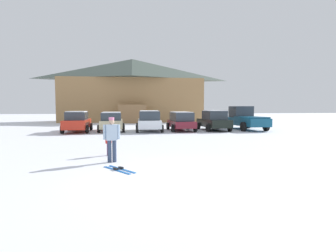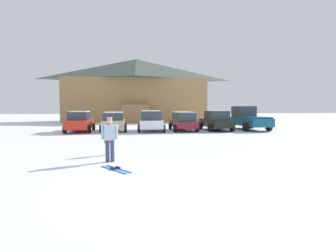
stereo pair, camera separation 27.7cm
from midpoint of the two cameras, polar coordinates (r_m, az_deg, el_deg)
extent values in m
plane|color=silver|center=(7.53, 2.63, -11.56)|extent=(160.00, 160.00, 0.00)
cube|color=#9B7447|center=(38.99, -7.93, 5.48)|extent=(19.84, 7.46, 6.06)
pyramid|color=#435048|center=(39.37, -7.99, 12.09)|extent=(20.46, 8.07, 3.00)
cube|color=olive|center=(34.58, -8.01, 2.63)|extent=(3.64, 1.88, 2.40)
cube|color=red|center=(23.15, -19.42, 0.45)|extent=(1.91, 4.67, 0.70)
cube|color=#2D3842|center=(22.90, -19.55, 2.10)|extent=(1.62, 2.45, 0.64)
cube|color=white|center=(22.89, -19.57, 2.97)|extent=(1.51, 2.33, 0.06)
cylinder|color=black|center=(24.74, -21.04, -0.18)|extent=(0.24, 0.65, 0.64)
cylinder|color=black|center=(24.47, -16.72, -0.13)|extent=(0.24, 0.65, 0.64)
cylinder|color=black|center=(21.95, -22.40, -0.72)|extent=(0.24, 0.65, 0.64)
cylinder|color=black|center=(21.64, -17.53, -0.67)|extent=(0.24, 0.65, 0.64)
cube|color=#BCB189|center=(22.94, -12.49, 0.50)|extent=(1.94, 4.22, 0.65)
cube|color=#2D3842|center=(22.82, -12.52, 2.07)|extent=(1.69, 3.22, 0.62)
cube|color=white|center=(22.81, -12.54, 2.92)|extent=(1.58, 3.06, 0.06)
cylinder|color=black|center=(24.30, -14.65, -0.11)|extent=(0.24, 0.65, 0.64)
cylinder|color=black|center=(24.23, -10.05, -0.06)|extent=(0.24, 0.65, 0.64)
cylinder|color=black|center=(21.73, -15.18, -0.60)|extent=(0.24, 0.65, 0.64)
cylinder|color=black|center=(21.65, -10.04, -0.54)|extent=(0.24, 0.65, 0.64)
cube|color=white|center=(22.43, -4.49, 0.53)|extent=(2.03, 4.27, 0.67)
cube|color=#2D3842|center=(22.31, -4.49, 2.30)|extent=(1.76, 3.25, 0.72)
cube|color=white|center=(22.31, -4.49, 3.30)|extent=(1.65, 3.09, 0.06)
cylinder|color=black|center=(23.74, -6.99, -0.11)|extent=(0.24, 0.65, 0.64)
cylinder|color=black|center=(23.80, -2.16, -0.07)|extent=(0.24, 0.65, 0.64)
cylinder|color=black|center=(21.15, -7.10, -0.62)|extent=(0.24, 0.65, 0.64)
cylinder|color=black|center=(21.21, -1.67, -0.57)|extent=(0.24, 0.65, 0.64)
cube|color=maroon|center=(23.03, 2.49, 0.48)|extent=(1.81, 4.31, 0.56)
cube|color=#2D3842|center=(22.92, 2.54, 2.06)|extent=(1.59, 3.28, 0.72)
cube|color=white|center=(22.91, 2.54, 3.04)|extent=(1.48, 3.12, 0.06)
cylinder|color=black|center=(24.19, -0.34, 0.00)|extent=(0.23, 0.64, 0.64)
cylinder|color=black|center=(24.55, 4.03, 0.05)|extent=(0.23, 0.64, 0.64)
cylinder|color=black|center=(21.57, 0.74, -0.49)|extent=(0.23, 0.64, 0.64)
cylinder|color=black|center=(21.97, 5.61, -0.43)|extent=(0.23, 0.64, 0.64)
cube|color=black|center=(23.70, 9.53, 0.65)|extent=(1.98, 4.42, 0.66)
cube|color=#2D3842|center=(23.46, 9.73, 2.34)|extent=(1.68, 2.33, 0.75)
cube|color=white|center=(23.45, 9.74, 3.33)|extent=(1.57, 2.21, 0.06)
cylinder|color=black|center=(24.68, 6.32, 0.05)|extent=(0.25, 0.65, 0.64)
cylinder|color=black|center=(25.32, 10.53, 0.11)|extent=(0.25, 0.65, 0.64)
cylinder|color=black|center=(22.13, 8.36, -0.42)|extent=(0.25, 0.65, 0.64)
cylinder|color=black|center=(22.83, 12.98, -0.35)|extent=(0.25, 0.65, 0.64)
cube|color=navy|center=(25.06, 16.33, 0.96)|extent=(2.18, 5.39, 0.70)
cube|color=#2D3842|center=(25.98, 15.29, 3.01)|extent=(1.87, 1.78, 1.05)
cube|color=navy|center=(24.22, 17.35, 1.81)|extent=(2.08, 3.00, 0.12)
cylinder|color=black|center=(26.06, 12.63, 0.37)|extent=(0.30, 0.81, 0.80)
cylinder|color=black|center=(26.98, 16.78, 0.41)|extent=(0.30, 0.81, 0.80)
cylinder|color=black|center=(23.18, 15.77, -0.13)|extent=(0.30, 0.81, 0.80)
cylinder|color=black|center=(24.21, 20.28, -0.06)|extent=(0.30, 0.81, 0.80)
cylinder|color=#313E5A|center=(10.01, -12.37, -5.34)|extent=(0.15, 0.15, 0.82)
cylinder|color=#313E5A|center=(10.00, -13.41, -5.36)|extent=(0.15, 0.15, 0.82)
cube|color=#A5BDD6|center=(9.91, -12.95, -1.36)|extent=(0.42, 0.28, 0.58)
cylinder|color=#A5BDD6|center=(9.92, -11.48, -1.25)|extent=(0.11, 0.11, 0.55)
cylinder|color=#A5BDD6|center=(9.91, -14.43, -1.30)|extent=(0.11, 0.11, 0.55)
sphere|color=tan|center=(9.89, -12.99, 0.92)|extent=(0.21, 0.21, 0.21)
cylinder|color=pink|center=(9.88, -13.00, 1.57)|extent=(0.20, 0.20, 0.10)
cylinder|color=#773653|center=(11.38, -13.63, -5.01)|extent=(0.09, 0.09, 0.51)
cylinder|color=#773653|center=(11.47, -13.32, -4.93)|extent=(0.09, 0.09, 0.51)
cube|color=red|center=(11.37, -13.51, -2.78)|extent=(0.25, 0.29, 0.36)
cylinder|color=red|center=(11.23, -13.95, -2.82)|extent=(0.07, 0.07, 0.35)
cylinder|color=red|center=(11.50, -13.08, -2.65)|extent=(0.07, 0.07, 0.35)
sphere|color=tan|center=(11.34, -13.53, -1.54)|extent=(0.13, 0.13, 0.13)
cylinder|color=beige|center=(11.33, -13.53, -1.18)|extent=(0.13, 0.13, 0.06)
cube|color=blue|center=(8.84, -10.93, -9.21)|extent=(0.93, 1.22, 0.02)
cube|color=black|center=(8.87, -11.11, -8.90)|extent=(0.18, 0.21, 0.06)
cube|color=blue|center=(8.73, -12.03, -9.39)|extent=(0.93, 1.22, 0.02)
cube|color=black|center=(8.76, -12.21, -9.08)|extent=(0.18, 0.21, 0.06)
camera|label=1|loc=(0.14, -90.57, -0.04)|focal=28.00mm
camera|label=2|loc=(0.14, 89.43, 0.04)|focal=28.00mm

